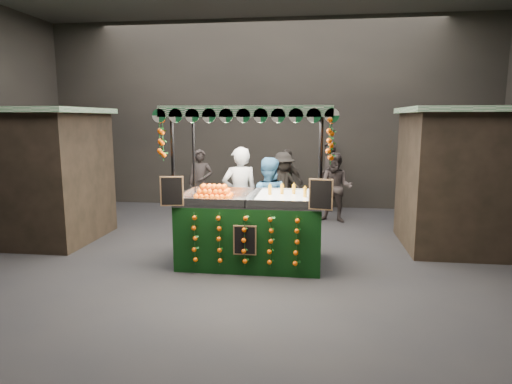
# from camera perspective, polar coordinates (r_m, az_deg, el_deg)

# --- Properties ---
(ground) EXTENTS (12.00, 12.00, 0.00)m
(ground) POSITION_cam_1_polar(r_m,az_deg,el_deg) (7.51, -2.75, -9.15)
(ground) COLOR black
(ground) RESTS_ON ground
(market_hall) EXTENTS (12.10, 10.10, 5.05)m
(market_hall) POSITION_cam_1_polar(r_m,az_deg,el_deg) (7.18, -2.97, 17.35)
(market_hall) COLOR black
(market_hall) RESTS_ON ground
(neighbour_stall_left) EXTENTS (3.00, 2.20, 2.60)m
(neighbour_stall_left) POSITION_cam_1_polar(r_m,az_deg,el_deg) (9.87, -27.70, 2.06)
(neighbour_stall_left) COLOR black
(neighbour_stall_left) RESTS_ON ground
(neighbour_stall_right) EXTENTS (3.00, 2.20, 2.60)m
(neighbour_stall_right) POSITION_cam_1_polar(r_m,az_deg,el_deg) (9.12, 27.47, 1.55)
(neighbour_stall_right) COLOR black
(neighbour_stall_right) RESTS_ON ground
(juice_stall) EXTENTS (2.67, 1.57, 2.58)m
(juice_stall) POSITION_cam_1_polar(r_m,az_deg,el_deg) (7.27, -0.60, -3.20)
(juice_stall) COLOR black
(juice_stall) RESTS_ON ground
(vendor_grey) EXTENTS (0.80, 0.66, 1.87)m
(vendor_grey) POSITION_cam_1_polar(r_m,az_deg,el_deg) (8.43, -2.08, -0.51)
(vendor_grey) COLOR gray
(vendor_grey) RESTS_ON ground
(vendor_blue) EXTENTS (0.84, 0.67, 1.69)m
(vendor_blue) POSITION_cam_1_polar(r_m,az_deg,el_deg) (8.25, 1.49, -1.36)
(vendor_blue) COLOR #27547F
(vendor_blue) RESTS_ON ground
(shopper_0) EXTENTS (0.63, 0.44, 1.65)m
(shopper_0) POSITION_cam_1_polar(r_m,az_deg,el_deg) (11.01, -7.17, 1.19)
(shopper_0) COLOR #2A2322
(shopper_0) RESTS_ON ground
(shopper_1) EXTENTS (0.92, 0.80, 1.62)m
(shopper_1) POSITION_cam_1_polar(r_m,az_deg,el_deg) (10.41, 10.25, 0.56)
(shopper_1) COLOR #2C2524
(shopper_1) RESTS_ON ground
(shopper_2) EXTENTS (1.02, 0.86, 1.64)m
(shopper_2) POSITION_cam_1_polar(r_m,az_deg,el_deg) (11.22, 3.99, 1.36)
(shopper_2) COLOR #2C2824
(shopper_2) RESTS_ON ground
(shopper_3) EXTENTS (1.19, 1.01, 1.59)m
(shopper_3) POSITION_cam_1_polar(r_m,az_deg,el_deg) (10.80, 3.49, 0.94)
(shopper_3) COLOR black
(shopper_3) RESTS_ON ground
(shopper_4) EXTENTS (1.05, 0.84, 1.87)m
(shopper_4) POSITION_cam_1_polar(r_m,az_deg,el_deg) (11.65, -20.76, 1.66)
(shopper_4) COLOR #2A2422
(shopper_4) RESTS_ON ground
(shopper_5) EXTENTS (1.25, 1.82, 1.88)m
(shopper_5) POSITION_cam_1_polar(r_m,az_deg,el_deg) (11.20, 24.15, 1.18)
(shopper_5) COLOR #272320
(shopper_5) RESTS_ON ground
(shopper_6) EXTENTS (0.61, 0.76, 1.80)m
(shopper_6) POSITION_cam_1_polar(r_m,az_deg,el_deg) (11.70, 9.35, 2.00)
(shopper_6) COLOR black
(shopper_6) RESTS_ON ground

